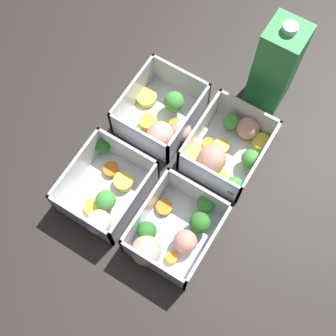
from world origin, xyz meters
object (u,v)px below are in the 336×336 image
at_px(container_far_left, 228,150).
at_px(container_far_right, 173,234).
at_px(container_near_left, 163,118).
at_px(juice_carton, 276,66).
at_px(container_near_right, 105,192).

bearing_deg(container_far_left, container_far_right, -1.49).
distance_m(container_far_left, container_far_right, 0.18).
height_order(container_near_left, container_far_right, same).
height_order(container_near_left, juice_carton, juice_carton).
bearing_deg(container_far_left, juice_carton, 179.62).
bearing_deg(container_far_right, juice_carton, 179.01).
distance_m(container_near_right, juice_carton, 0.37).
distance_m(container_far_right, juice_carton, 0.34).
relative_size(container_far_left, juice_carton, 0.75).
bearing_deg(juice_carton, container_near_left, -40.00).
distance_m(container_far_left, juice_carton, 0.17).
bearing_deg(container_near_right, container_near_left, 177.13).
bearing_deg(juice_carton, container_far_left, -0.38).
distance_m(container_near_left, container_far_left, 0.13).
relative_size(container_near_right, container_far_left, 1.03).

